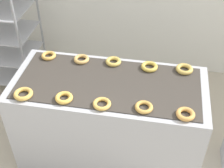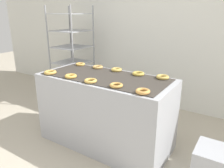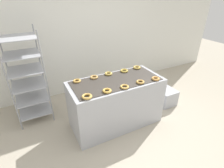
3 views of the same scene
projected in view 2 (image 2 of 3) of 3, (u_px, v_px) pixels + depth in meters
The scene contains 14 objects.
wall_back at pixel (157, 23), 3.54m from camera, with size 8.00×0.05×2.80m.
fryer_machine at pixel (105, 111), 2.63m from camera, with size 1.57×0.71×0.87m.
baking_rack_cart at pixel (72, 55), 3.85m from camera, with size 0.57×0.57×1.67m.
glaze_bin at pixel (214, 165), 2.11m from camera, with size 0.36×0.36×0.33m.
donut_near_leftmost at pixel (50, 72), 2.59m from camera, with size 0.15×0.15×0.03m, color gold.
donut_near_left at pixel (71, 76), 2.44m from camera, with size 0.13×0.13×0.03m, color gold.
donut_near_center at pixel (91, 81), 2.28m from camera, with size 0.13×0.13×0.03m, color gold.
donut_near_right at pixel (116, 85), 2.14m from camera, with size 0.13×0.13×0.03m, color gold.
donut_near_rightmost at pixel (143, 91), 1.97m from camera, with size 0.13×0.13×0.03m, color #D19448.
donut_far_leftmost at pixel (80, 64), 2.99m from camera, with size 0.13×0.13×0.03m, color gold.
donut_far_left at pixel (98, 67), 2.84m from camera, with size 0.13×0.13×0.03m, color tan.
donut_far_center at pixel (116, 70), 2.71m from camera, with size 0.13×0.13×0.03m, color gold.
donut_far_right at pixel (138, 74), 2.53m from camera, with size 0.14×0.14×0.03m, color gold.
donut_far_rightmost at pixel (163, 77), 2.40m from camera, with size 0.14×0.14×0.04m, color tan.
Camera 2 is at (1.36, -1.37, 1.58)m, focal length 35.00 mm.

